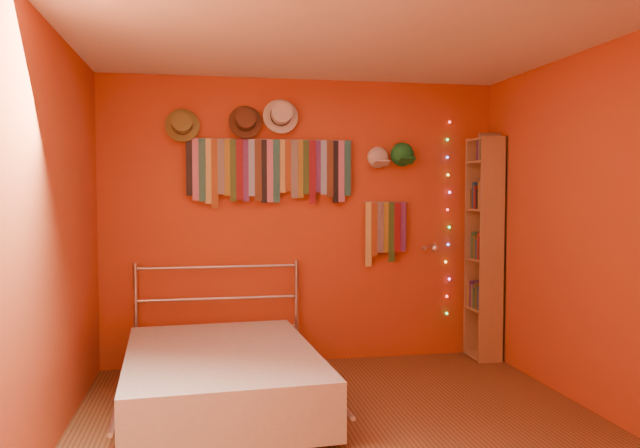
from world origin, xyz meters
TOP-DOWN VIEW (x-y plane):
  - ground at (0.00, 0.00)m, footprint 3.50×3.50m
  - back_wall at (0.00, 1.75)m, footprint 3.50×0.02m
  - right_wall at (1.75, 0.00)m, footprint 0.02×3.50m
  - left_wall at (-1.75, 0.00)m, footprint 0.02×3.50m
  - ceiling at (0.00, 0.00)m, footprint 3.50×3.50m
  - tie_rack at (-0.31, 1.68)m, footprint 1.45×0.03m
  - small_tie_rack at (0.73, 1.69)m, footprint 0.40×0.03m
  - fedora_olive at (-1.04, 1.65)m, footprint 0.29×0.16m
  - fedora_brown at (-0.52, 1.65)m, footprint 0.29×0.16m
  - fedora_white at (-0.21, 1.65)m, footprint 0.31×0.17m
  - cap_white at (0.66, 1.70)m, footprint 0.19×0.23m
  - cap_green at (0.89, 1.70)m, footprint 0.20×0.25m
  - fairy_lights at (1.34, 1.71)m, footprint 0.06×0.02m
  - reading_lamp at (1.12, 1.51)m, footprint 0.07×0.32m
  - bookshelf at (1.66, 1.53)m, footprint 0.25×0.34m
  - bed at (-0.76, 0.68)m, footprint 1.50×1.95m

SIDE VIEW (x-z plane):
  - ground at x=0.00m, z-range 0.00..0.00m
  - bed at x=-0.76m, z-range -0.24..0.68m
  - reading_lamp at x=1.12m, z-range 0.97..1.06m
  - bookshelf at x=1.66m, z-range 0.02..2.02m
  - small_tie_rack at x=0.73m, z-range 0.89..1.48m
  - back_wall at x=0.00m, z-range 0.00..2.50m
  - right_wall at x=1.75m, z-range 0.00..2.50m
  - left_wall at x=-1.75m, z-range 0.00..2.50m
  - fairy_lights at x=1.34m, z-range 0.37..2.16m
  - tie_rack at x=-0.31m, z-range 1.42..2.02m
  - cap_white at x=0.66m, z-range 1.72..1.91m
  - cap_green at x=0.89m, z-range 1.75..1.94m
  - fedora_olive at x=-1.04m, z-range 1.94..2.22m
  - fedora_brown at x=-0.52m, z-range 1.98..2.26m
  - fedora_white at x=-0.21m, z-range 2.02..2.32m
  - ceiling at x=0.00m, z-range 2.49..2.51m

